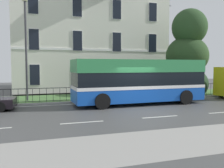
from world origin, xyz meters
TOP-DOWN VIEW (x-y plane):
  - ground_plane at (0.00, 0.81)m, footprint 60.00×56.00m
  - georgian_townhouse at (-0.31, 14.69)m, footprint 15.41×10.35m
  - iron_verge_railing at (-0.31, 4.40)m, footprint 19.86×0.04m
  - evergreen_tree at (6.71, 6.04)m, footprint 4.72×4.72m
  - single_decker_bus at (0.71, 2.46)m, footprint 8.95×2.81m
  - street_lamp_post at (-6.53, 5.58)m, footprint 0.36×0.24m

SIDE VIEW (x-z plane):
  - ground_plane at x=0.00m, z-range -0.11..0.07m
  - iron_verge_railing at x=-0.31m, z-range 0.14..1.11m
  - single_decker_bus at x=0.71m, z-range 0.08..3.07m
  - evergreen_tree at x=6.71m, z-range -1.40..6.83m
  - street_lamp_post at x=-6.53m, z-range 0.62..7.92m
  - georgian_townhouse at x=-0.31m, z-range 0.15..12.09m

